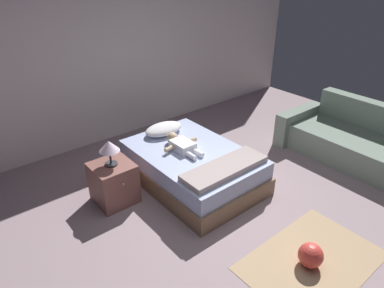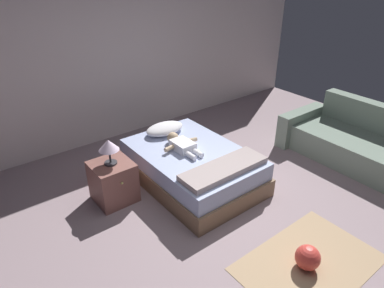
{
  "view_description": "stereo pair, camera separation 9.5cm",
  "coord_description": "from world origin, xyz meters",
  "px_view_note": "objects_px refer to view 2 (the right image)",
  "views": [
    {
      "loc": [
        -2.18,
        -1.75,
        2.56
      ],
      "look_at": [
        0.19,
        1.13,
        0.55
      ],
      "focal_mm": 31.96,
      "sensor_mm": 36.0,
      "label": 1
    },
    {
      "loc": [
        -2.1,
        -1.81,
        2.56
      ],
      "look_at": [
        0.19,
        1.13,
        0.55
      ],
      "focal_mm": 31.96,
      "sensor_mm": 36.0,
      "label": 2
    }
  ],
  "objects_px": {
    "baby": "(181,144)",
    "nightstand": "(113,182)",
    "lamp": "(109,146)",
    "toy_ball": "(308,257)",
    "pillow": "(165,129)",
    "couch": "(361,145)",
    "toothbrush": "(189,142)",
    "bed": "(192,166)"
  },
  "relations": [
    {
      "from": "toothbrush",
      "to": "nightstand",
      "type": "height_order",
      "value": "nightstand"
    },
    {
      "from": "nightstand",
      "to": "toy_ball",
      "type": "bearing_deg",
      "value": -65.67
    },
    {
      "from": "bed",
      "to": "pillow",
      "type": "height_order",
      "value": "pillow"
    },
    {
      "from": "bed",
      "to": "toy_ball",
      "type": "bearing_deg",
      "value": -91.25
    },
    {
      "from": "pillow",
      "to": "nightstand",
      "type": "xyz_separation_m",
      "value": [
        -0.99,
        -0.36,
        -0.27
      ]
    },
    {
      "from": "toothbrush",
      "to": "toy_ball",
      "type": "distance_m",
      "value": 2.04
    },
    {
      "from": "baby",
      "to": "lamp",
      "type": "xyz_separation_m",
      "value": [
        -0.91,
        0.13,
        0.22
      ]
    },
    {
      "from": "lamp",
      "to": "toy_ball",
      "type": "xyz_separation_m",
      "value": [
        0.93,
        -2.07,
        -0.6
      ]
    },
    {
      "from": "toothbrush",
      "to": "pillow",
      "type": "bearing_deg",
      "value": 103.91
    },
    {
      "from": "pillow",
      "to": "toothbrush",
      "type": "height_order",
      "value": "pillow"
    },
    {
      "from": "bed",
      "to": "pillow",
      "type": "distance_m",
      "value": 0.7
    },
    {
      "from": "baby",
      "to": "nightstand",
      "type": "bearing_deg",
      "value": 172.04
    },
    {
      "from": "bed",
      "to": "toothbrush",
      "type": "distance_m",
      "value": 0.34
    },
    {
      "from": "baby",
      "to": "lamp",
      "type": "distance_m",
      "value": 0.95
    },
    {
      "from": "baby",
      "to": "lamp",
      "type": "height_order",
      "value": "lamp"
    },
    {
      "from": "couch",
      "to": "lamp",
      "type": "bearing_deg",
      "value": 157.23
    },
    {
      "from": "baby",
      "to": "nightstand",
      "type": "distance_m",
      "value": 0.95
    },
    {
      "from": "toothbrush",
      "to": "nightstand",
      "type": "relative_size",
      "value": 0.26
    },
    {
      "from": "couch",
      "to": "nightstand",
      "type": "relative_size",
      "value": 4.14
    },
    {
      "from": "couch",
      "to": "toy_ball",
      "type": "distance_m",
      "value": 2.37
    },
    {
      "from": "couch",
      "to": "baby",
      "type": "bearing_deg",
      "value": 151.99
    },
    {
      "from": "toy_ball",
      "to": "nightstand",
      "type": "bearing_deg",
      "value": 114.33
    },
    {
      "from": "lamp",
      "to": "nightstand",
      "type": "bearing_deg",
      "value": -90.0
    },
    {
      "from": "couch",
      "to": "toy_ball",
      "type": "xyz_separation_m",
      "value": [
        -2.25,
        -0.73,
        -0.13
      ]
    },
    {
      "from": "lamp",
      "to": "toy_ball",
      "type": "distance_m",
      "value": 2.35
    },
    {
      "from": "couch",
      "to": "nightstand",
      "type": "xyz_separation_m",
      "value": [
        -3.18,
        1.34,
        -0.01
      ]
    },
    {
      "from": "bed",
      "to": "couch",
      "type": "height_order",
      "value": "couch"
    },
    {
      "from": "bed",
      "to": "toy_ball",
      "type": "xyz_separation_m",
      "value": [
        -0.04,
        -1.8,
        -0.09
      ]
    },
    {
      "from": "pillow",
      "to": "lamp",
      "type": "relative_size",
      "value": 1.81
    },
    {
      "from": "nightstand",
      "to": "couch",
      "type": "bearing_deg",
      "value": -22.77
    },
    {
      "from": "pillow",
      "to": "baby",
      "type": "distance_m",
      "value": 0.49
    },
    {
      "from": "bed",
      "to": "lamp",
      "type": "relative_size",
      "value": 5.71
    },
    {
      "from": "toothbrush",
      "to": "couch",
      "type": "height_order",
      "value": "couch"
    },
    {
      "from": "pillow",
      "to": "couch",
      "type": "relative_size",
      "value": 0.27
    },
    {
      "from": "nightstand",
      "to": "toy_ball",
      "type": "xyz_separation_m",
      "value": [
        0.93,
        -2.07,
        -0.12
      ]
    },
    {
      "from": "pillow",
      "to": "toothbrush",
      "type": "distance_m",
      "value": 0.44
    },
    {
      "from": "couch",
      "to": "nightstand",
      "type": "height_order",
      "value": "couch"
    },
    {
      "from": "toothbrush",
      "to": "lamp",
      "type": "xyz_separation_m",
      "value": [
        -1.09,
        0.06,
        0.27
      ]
    },
    {
      "from": "baby",
      "to": "lamp",
      "type": "relative_size",
      "value": 1.98
    },
    {
      "from": "bed",
      "to": "toothbrush",
      "type": "relative_size",
      "value": 13.48
    },
    {
      "from": "toothbrush",
      "to": "couch",
      "type": "bearing_deg",
      "value": -31.41
    },
    {
      "from": "nightstand",
      "to": "lamp",
      "type": "distance_m",
      "value": 0.48
    }
  ]
}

